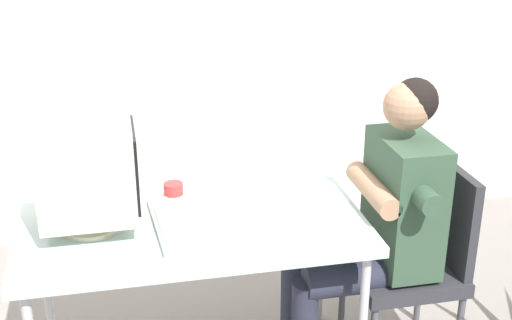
% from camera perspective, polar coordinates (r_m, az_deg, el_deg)
% --- Properties ---
extents(desk, '(1.35, 0.68, 0.72)m').
position_cam_1_polar(desk, '(2.71, -5.18, -6.32)').
color(desk, '#B7B7BC').
rests_on(desk, ground_plane).
extents(crt_monitor, '(0.36, 0.36, 0.43)m').
position_cam_1_polar(crt_monitor, '(2.62, -13.89, -0.82)').
color(crt_monitor, beige).
rests_on(crt_monitor, desk).
extents(keyboard, '(0.21, 0.49, 0.03)m').
position_cam_1_polar(keyboard, '(2.68, -6.60, -5.22)').
color(keyboard, silver).
rests_on(keyboard, desk).
extents(office_chair, '(0.44, 0.44, 0.88)m').
position_cam_1_polar(office_chair, '(3.03, 13.39, -7.69)').
color(office_chair, '#4C4C51').
rests_on(office_chair, ground_plane).
extents(person_seated, '(0.73, 0.59, 1.27)m').
position_cam_1_polar(person_seated, '(2.87, 10.14, -4.84)').
color(person_seated, '#334C38').
rests_on(person_seated, ground_plane).
extents(desk_mug, '(0.08, 0.09, 0.08)m').
position_cam_1_polar(desk_mug, '(2.87, -6.91, -2.67)').
color(desk_mug, red).
rests_on(desk_mug, desk).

